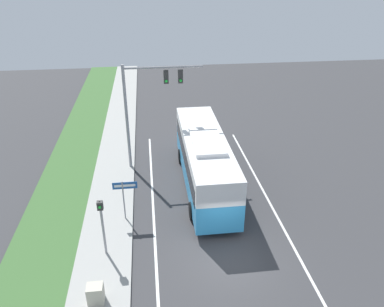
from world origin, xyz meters
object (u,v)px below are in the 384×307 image
(bus, at_px, (204,158))
(signal_gantry, at_px, (147,98))
(pedestrian_signal, at_px, (102,220))
(utility_cabinet, at_px, (96,294))
(street_sign, at_px, (124,193))

(bus, distance_m, signal_gantry, 5.63)
(bus, relative_size, pedestrian_signal, 3.44)
(bus, bearing_deg, utility_cabinet, -124.03)
(signal_gantry, relative_size, street_sign, 2.92)
(signal_gantry, bearing_deg, bus, -41.91)
(signal_gantry, height_order, pedestrian_signal, signal_gantry)
(bus, bearing_deg, pedestrian_signal, -135.02)
(street_sign, xyz_separation_m, utility_cabinet, (-1.10, -5.93, -1.24))
(pedestrian_signal, distance_m, street_sign, 3.00)
(signal_gantry, bearing_deg, utility_cabinet, -102.23)
(pedestrian_signal, height_order, street_sign, pedestrian_signal)
(bus, bearing_deg, signal_gantry, 138.09)
(bus, xyz_separation_m, pedestrian_signal, (-5.94, -5.94, 0.11))
(street_sign, height_order, utility_cabinet, street_sign)
(bus, xyz_separation_m, utility_cabinet, (-6.11, -9.04, -1.49))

